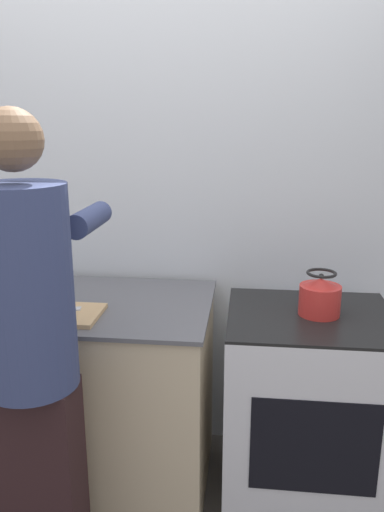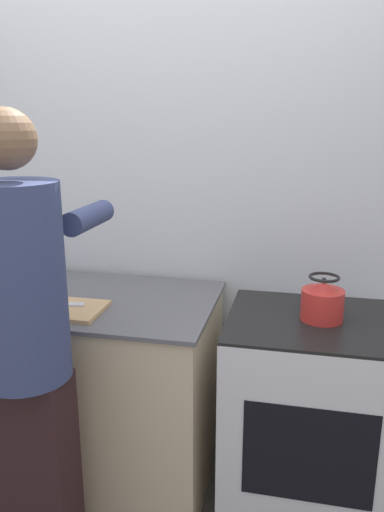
% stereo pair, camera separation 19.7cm
% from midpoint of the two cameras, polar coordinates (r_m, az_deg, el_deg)
% --- Properties ---
extents(wall_back, '(8.00, 0.05, 2.60)m').
position_cam_midpoint_polar(wall_back, '(2.48, -0.11, 6.69)').
color(wall_back, silver).
rests_on(wall_back, ground_plane).
extents(counter, '(1.35, 0.72, 0.90)m').
position_cam_midpoint_polar(counter, '(2.50, -11.20, -14.28)').
color(counter, '#C6B28E').
rests_on(counter, ground_plane).
extents(oven, '(0.68, 0.60, 0.90)m').
position_cam_midpoint_polar(oven, '(2.29, 15.58, -17.55)').
color(oven, silver).
rests_on(oven, ground_plane).
extents(person, '(0.35, 0.59, 1.71)m').
position_cam_midpoint_polar(person, '(1.80, -15.42, -9.42)').
color(person, black).
rests_on(person, ground_plane).
extents(cutting_board, '(0.34, 0.24, 0.02)m').
position_cam_midpoint_polar(cutting_board, '(2.13, -12.08, -5.98)').
color(cutting_board, tan).
rests_on(cutting_board, counter).
extents(knife, '(0.23, 0.08, 0.01)m').
position_cam_midpoint_polar(knife, '(2.15, -12.82, -5.45)').
color(knife, silver).
rests_on(knife, cutting_board).
extents(kettle, '(0.17, 0.17, 0.18)m').
position_cam_midpoint_polar(kettle, '(2.06, 17.38, -5.01)').
color(kettle, red).
rests_on(kettle, oven).
extents(bowl_prep, '(0.20, 0.20, 0.07)m').
position_cam_midpoint_polar(bowl_prep, '(2.54, -16.76, -2.24)').
color(bowl_prep, '#426684').
rests_on(bowl_prep, counter).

